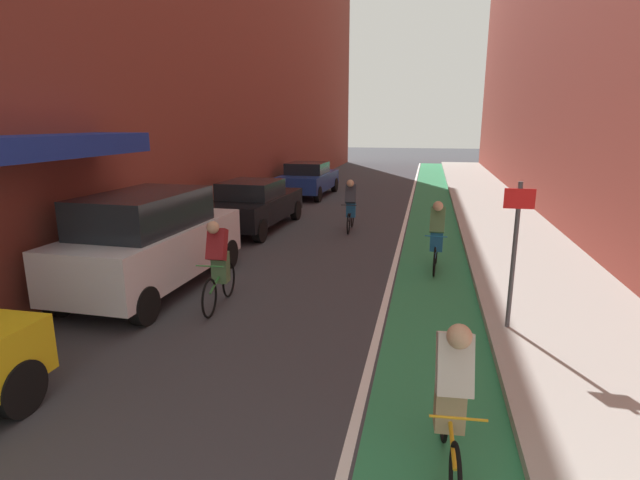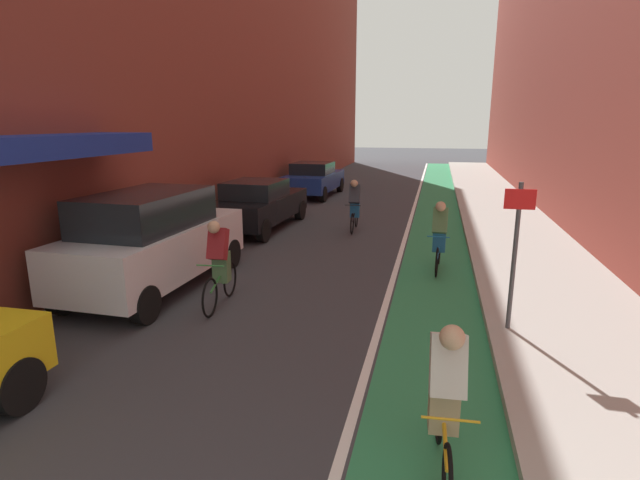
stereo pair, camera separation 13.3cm
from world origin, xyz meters
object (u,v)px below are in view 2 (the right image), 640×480
(cyclist_mid, at_px, (219,263))
(street_sign_post, at_px, (516,243))
(cyclist_lead, at_px, (446,393))
(cyclist_trailing, at_px, (439,235))
(parked_suv_white, at_px, (154,240))
(parked_sedan_blue, at_px, (314,179))
(parked_sedan_black, at_px, (258,204))
(cyclist_far, at_px, (355,204))

(cyclist_mid, xyz_separation_m, street_sign_post, (4.94, -0.20, 0.71))
(cyclist_lead, xyz_separation_m, cyclist_trailing, (-0.05, 6.80, -0.04))
(parked_suv_white, xyz_separation_m, cyclist_trailing, (5.53, 2.62, -0.21))
(parked_sedan_blue, xyz_separation_m, cyclist_mid, (1.66, -13.67, 0.03))
(cyclist_trailing, bearing_deg, cyclist_lead, -89.55)
(cyclist_mid, bearing_deg, parked_sedan_black, 104.43)
(cyclist_lead, bearing_deg, cyclist_mid, 137.38)
(parked_sedan_blue, bearing_deg, street_sign_post, -64.54)
(parked_suv_white, bearing_deg, parked_sedan_black, 90.00)
(cyclist_lead, distance_m, cyclist_trailing, 6.80)
(parked_sedan_blue, bearing_deg, cyclist_lead, -72.10)
(cyclist_mid, distance_m, cyclist_trailing, 5.01)
(cyclist_lead, relative_size, street_sign_post, 0.74)
(cyclist_lead, height_order, cyclist_mid, cyclist_mid)
(parked_suv_white, xyz_separation_m, parked_sedan_blue, (0.00, 13.09, -0.23))
(cyclist_lead, bearing_deg, cyclist_trailing, 90.45)
(parked_suv_white, distance_m, cyclist_far, 6.98)
(parked_suv_white, distance_m, parked_sedan_blue, 13.09)
(parked_sedan_blue, distance_m, street_sign_post, 15.38)
(parked_suv_white, relative_size, cyclist_trailing, 2.64)
(cyclist_mid, xyz_separation_m, cyclist_trailing, (3.86, 3.20, -0.00))
(parked_sedan_blue, xyz_separation_m, cyclist_trailing, (5.53, -10.47, 0.02))
(cyclist_far, relative_size, street_sign_post, 0.74)
(cyclist_far, bearing_deg, cyclist_lead, -76.15)
(cyclist_mid, distance_m, street_sign_post, 4.99)
(parked_sedan_black, distance_m, cyclist_mid, 6.68)
(parked_sedan_blue, distance_m, cyclist_lead, 18.15)
(parked_sedan_blue, xyz_separation_m, cyclist_far, (2.99, -6.78, 0.06))
(street_sign_post, bearing_deg, parked_suv_white, 173.27)
(parked_sedan_blue, bearing_deg, parked_suv_white, -90.00)
(cyclist_mid, relative_size, cyclist_far, 1.03)
(parked_sedan_blue, distance_m, cyclist_far, 7.41)
(parked_suv_white, relative_size, cyclist_mid, 2.59)
(parked_suv_white, distance_m, cyclist_trailing, 6.12)
(parked_suv_white, xyz_separation_m, cyclist_lead, (5.58, -4.18, -0.17))
(parked_sedan_blue, bearing_deg, cyclist_mid, -83.06)
(cyclist_far, bearing_deg, parked_sedan_black, -172.03)
(cyclist_trailing, relative_size, street_sign_post, 0.74)
(parked_suv_white, height_order, parked_sedan_blue, parked_suv_white)
(parked_sedan_black, distance_m, cyclist_lead, 11.51)
(cyclist_far, bearing_deg, cyclist_mid, -100.91)
(parked_sedan_black, xyz_separation_m, street_sign_post, (6.60, -6.67, 0.73))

